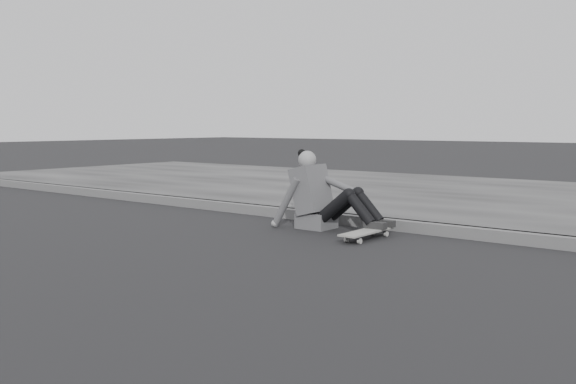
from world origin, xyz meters
name	(u,v)px	position (x,y,z in m)	size (l,w,h in m)	color
ground	(446,313)	(0.00, 0.00, 0.00)	(80.00, 80.00, 0.00)	black
curb	(563,243)	(0.00, 2.58, 0.06)	(24.00, 0.16, 0.12)	#555555
skateboard	(367,232)	(-1.70, 1.90, 0.07)	(0.20, 0.78, 0.09)	#A6A6A0
seated_woman	(321,197)	(-2.43, 2.15, 0.36)	(1.38, 0.46, 0.88)	#4D4D4F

